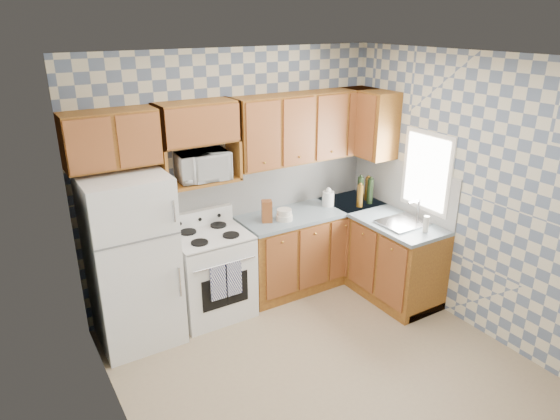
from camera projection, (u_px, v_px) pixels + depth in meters
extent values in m
plane|color=#91795E|center=(318.00, 362.00, 4.61)|extent=(3.40, 3.40, 0.00)
cube|color=slate|center=(235.00, 178.00, 5.39)|extent=(3.40, 0.02, 2.70)
cube|color=slate|center=(461.00, 193.00, 4.95)|extent=(0.02, 3.20, 2.70)
cube|color=white|center=(268.00, 185.00, 5.63)|extent=(2.60, 0.02, 0.56)
cube|color=white|center=(401.00, 185.00, 5.63)|extent=(0.02, 1.60, 0.56)
cube|color=white|center=(132.00, 261.00, 4.68)|extent=(0.75, 0.70, 1.68)
cube|color=white|center=(212.00, 275.00, 5.23)|extent=(0.76, 0.65, 0.90)
cube|color=silver|center=(209.00, 235.00, 5.06)|extent=(0.76, 0.65, 0.02)
cube|color=white|center=(198.00, 218.00, 5.25)|extent=(0.76, 0.08, 0.17)
cube|color=navy|center=(219.00, 283.00, 4.88)|extent=(0.17, 0.02, 0.37)
cube|color=navy|center=(233.00, 278.00, 4.96)|extent=(0.17, 0.02, 0.37)
cube|color=brown|center=(312.00, 247.00, 5.88)|extent=(1.75, 0.60, 0.88)
cube|color=brown|center=(377.00, 252.00, 5.77)|extent=(0.60, 1.60, 0.88)
cube|color=slate|center=(313.00, 211.00, 5.71)|extent=(1.77, 0.63, 0.04)
cube|color=slate|center=(380.00, 215.00, 5.60)|extent=(0.63, 1.60, 0.04)
cube|color=brown|center=(308.00, 127.00, 5.48)|extent=(1.75, 0.33, 0.74)
cube|color=brown|center=(111.00, 139.00, 4.41)|extent=(0.82, 0.33, 0.50)
cube|color=brown|center=(368.00, 123.00, 5.68)|extent=(0.33, 0.70, 0.74)
cube|color=brown|center=(200.00, 182.00, 5.00)|extent=(0.80, 0.33, 0.03)
imported|color=white|center=(202.00, 166.00, 4.97)|extent=(0.54, 0.38, 0.28)
cube|color=#B7B7BC|center=(403.00, 223.00, 5.31)|extent=(0.48, 0.40, 0.03)
cube|color=white|center=(427.00, 172.00, 5.26)|extent=(0.02, 0.66, 0.86)
cylinder|color=black|center=(360.00, 190.00, 5.83)|extent=(0.07, 0.07, 0.32)
cylinder|color=black|center=(370.00, 191.00, 5.84)|extent=(0.07, 0.07, 0.30)
cylinder|color=#593B0F|center=(368.00, 189.00, 5.94)|extent=(0.07, 0.07, 0.28)
cylinder|color=#593B0F|center=(360.00, 196.00, 5.75)|extent=(0.07, 0.07, 0.26)
cube|color=brown|center=(267.00, 211.00, 5.32)|extent=(0.14, 0.14, 0.24)
cylinder|color=white|center=(328.00, 199.00, 5.78)|extent=(0.14, 0.14, 0.17)
cylinder|color=beige|center=(426.00, 224.00, 5.08)|extent=(0.06, 0.06, 0.17)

